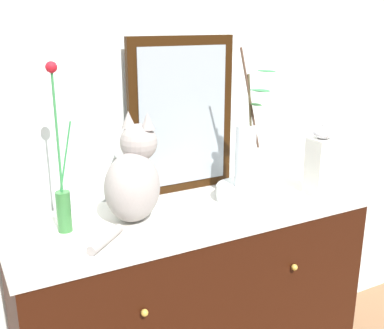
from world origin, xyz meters
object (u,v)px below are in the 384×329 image
at_px(cat_sitting, 133,178).
at_px(jar_lidded_porcelain, 321,162).
at_px(vase_slim_green, 62,191).
at_px(vase_glass_clear, 246,152).
at_px(mirror_leaning, 182,116).
at_px(sideboard, 192,313).
at_px(bowl_porcelain, 244,193).

bearing_deg(cat_sitting, jar_lidded_porcelain, -9.24).
relative_size(vase_slim_green, vase_glass_clear, 1.06).
distance_m(mirror_leaning, jar_lidded_porcelain, 0.58).
xyz_separation_m(mirror_leaning, vase_glass_clear, (0.16, -0.22, -0.12)).
bearing_deg(cat_sitting, vase_slim_green, 176.23).
height_order(sideboard, mirror_leaning, mirror_leaning).
bearing_deg(vase_glass_clear, jar_lidded_porcelain, -16.80).
bearing_deg(mirror_leaning, bowl_porcelain, -52.94).
height_order(bowl_porcelain, vase_glass_clear, vase_glass_clear).
xyz_separation_m(bowl_porcelain, jar_lidded_porcelain, (0.30, -0.09, 0.11)).
distance_m(bowl_porcelain, jar_lidded_porcelain, 0.33).
bearing_deg(jar_lidded_porcelain, sideboard, 170.16).
relative_size(cat_sitting, jar_lidded_porcelain, 1.23).
relative_size(vase_slim_green, jar_lidded_porcelain, 1.82).
bearing_deg(vase_glass_clear, cat_sitting, 176.02).
bearing_deg(jar_lidded_porcelain, cat_sitting, 170.76).
height_order(vase_slim_green, bowl_porcelain, vase_slim_green).
bearing_deg(vase_glass_clear, sideboard, 179.54).
distance_m(cat_sitting, vase_glass_clear, 0.45).
bearing_deg(vase_glass_clear, vase_slim_green, 176.09).
bearing_deg(cat_sitting, mirror_leaning, 33.20).
bearing_deg(cat_sitting, bowl_porcelain, -3.61).
distance_m(sideboard, bowl_porcelain, 0.53).
height_order(mirror_leaning, cat_sitting, mirror_leaning).
bearing_deg(jar_lidded_porcelain, bowl_porcelain, 162.72).
bearing_deg(sideboard, cat_sitting, 172.25).
distance_m(mirror_leaning, vase_slim_green, 0.58).
relative_size(vase_glass_clear, jar_lidded_porcelain, 1.72).
xyz_separation_m(bowl_porcelain, vase_glass_clear, (0.00, -0.00, 0.17)).
relative_size(cat_sitting, bowl_porcelain, 1.73).
relative_size(sideboard, jar_lidded_porcelain, 4.40).
height_order(sideboard, cat_sitting, cat_sitting).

